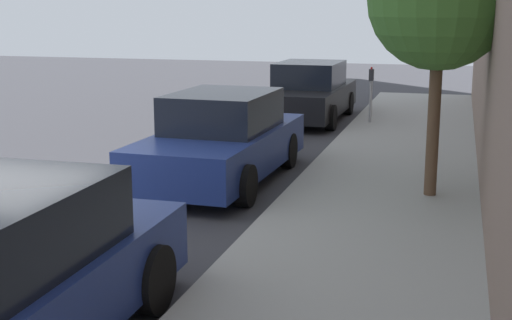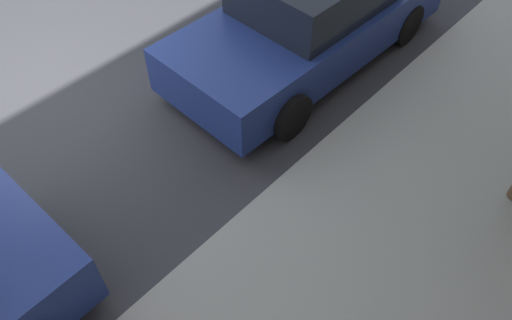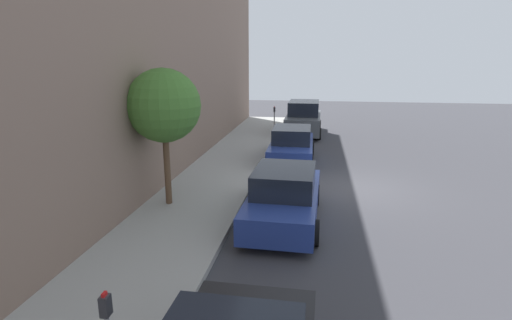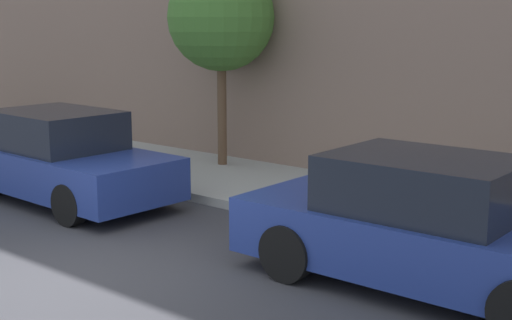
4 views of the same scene
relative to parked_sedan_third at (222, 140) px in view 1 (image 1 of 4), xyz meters
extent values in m
cube|color=#9E9E99|center=(2.80, -3.31, -0.65)|extent=(2.94, 32.00, 0.15)
cylinder|color=black|center=(-0.62, -5.34, -0.38)|extent=(0.22, 0.69, 0.69)
cylinder|color=black|center=(1.08, -5.34, -0.38)|extent=(0.22, 0.69, 0.69)
cube|color=navy|center=(0.00, -0.03, -0.16)|extent=(1.93, 4.55, 0.68)
cube|color=black|center=(0.00, 0.07, 0.50)|extent=(1.64, 2.14, 0.64)
cylinder|color=black|center=(-0.85, 1.37, -0.40)|extent=(0.22, 0.65, 0.65)
cylinder|color=black|center=(0.85, 1.37, -0.40)|extent=(0.22, 0.65, 0.65)
cylinder|color=black|center=(-0.85, -1.42, -0.40)|extent=(0.22, 0.65, 0.65)
cylinder|color=black|center=(0.85, -1.42, -0.40)|extent=(0.22, 0.65, 0.65)
cube|color=black|center=(0.05, 7.02, -0.16)|extent=(1.88, 4.53, 0.68)
cube|color=black|center=(0.05, 7.12, 0.50)|extent=(1.62, 2.13, 0.64)
cylinder|color=black|center=(-0.80, 8.42, -0.41)|extent=(0.22, 0.63, 0.63)
cylinder|color=black|center=(0.90, 8.42, -0.41)|extent=(0.22, 0.63, 0.63)
cylinder|color=black|center=(-0.80, 5.63, -0.41)|extent=(0.22, 0.63, 0.63)
cylinder|color=black|center=(0.90, 5.63, -0.41)|extent=(0.22, 0.63, 0.63)
cylinder|color=#ADADB2|center=(1.78, 6.21, -0.06)|extent=(0.07, 0.07, 1.04)
cube|color=#2D2D33|center=(1.78, 6.21, 0.60)|extent=(0.11, 0.15, 0.28)
cube|color=red|center=(1.78, 6.21, 0.77)|extent=(0.04, 0.09, 0.05)
cylinder|color=brown|center=(3.53, -0.52, 0.61)|extent=(0.19, 0.19, 2.37)
camera|label=1|loc=(3.87, -11.39, 2.24)|focal=50.00mm
camera|label=2|loc=(3.67, -5.11, 4.11)|focal=35.00mm
camera|label=3|loc=(-0.80, 10.35, 3.66)|focal=28.00mm
camera|label=4|loc=(-7.00, -10.19, 2.31)|focal=50.00mm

